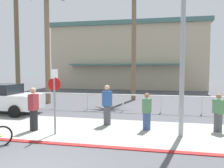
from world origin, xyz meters
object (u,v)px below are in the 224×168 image
object	(u,v)px
car_white_1	(1,98)
pedestrian_2	(218,114)
pedestrian_1	(34,111)
palm_tree_4	(133,15)
streetlight_curb	(184,21)
pedestrian_3	(147,113)
pedestrian_0	(107,107)
stop_sign_bike_lane	(55,92)
palm_tree_3	(47,23)
palm_tree_2	(16,10)

from	to	relation	value
car_white_1	pedestrian_2	distance (m)	11.32
pedestrian_1	car_white_1	bearing A→B (deg)	141.97
car_white_1	pedestrian_1	xyz separation A→B (m)	(3.78, -2.96, -0.03)
palm_tree_4	car_white_1	size ratio (longest dim) A/B	2.10
streetlight_curb	pedestrian_3	distance (m)	3.89
palm_tree_4	pedestrian_2	xyz separation A→B (m)	(4.50, -8.63, -6.10)
streetlight_curb	pedestrian_2	bearing A→B (deg)	37.90
pedestrian_2	pedestrian_0	bearing A→B (deg)	178.46
stop_sign_bike_lane	palm_tree_3	bearing A→B (deg)	119.18
palm_tree_4	palm_tree_2	bearing A→B (deg)	-168.22
pedestrian_1	palm_tree_3	bearing A→B (deg)	113.08
palm_tree_3	pedestrian_1	xyz separation A→B (m)	(2.98, -7.00, -5.02)
pedestrian_3	palm_tree_4	bearing A→B (deg)	100.36
pedestrian_0	pedestrian_1	distance (m)	3.16
palm_tree_3	car_white_1	world-z (taller)	palm_tree_3
palm_tree_3	car_white_1	distance (m)	6.47
palm_tree_3	palm_tree_4	world-z (taller)	palm_tree_4
streetlight_curb	car_white_1	xyz separation A→B (m)	(-9.68, 2.74, -3.41)
stop_sign_bike_lane	pedestrian_3	bearing A→B (deg)	21.70
pedestrian_0	pedestrian_3	xyz separation A→B (m)	(1.81, -0.47, -0.14)
pedestrian_1	pedestrian_3	xyz separation A→B (m)	(4.57, 1.07, -0.12)
streetlight_curb	pedestrian_2	world-z (taller)	streetlight_curb
palm_tree_2	palm_tree_3	bearing A→B (deg)	-19.78
pedestrian_2	pedestrian_3	bearing A→B (deg)	-173.23
palm_tree_3	pedestrian_1	bearing A→B (deg)	-66.92
streetlight_curb	pedestrian_3	xyz separation A→B (m)	(-1.33, 0.85, -3.56)
palm_tree_2	pedestrian_3	bearing A→B (deg)	-33.39
pedestrian_1	pedestrian_3	world-z (taller)	pedestrian_1
palm_tree_2	palm_tree_3	distance (m)	3.63
car_white_1	pedestrian_3	size ratio (longest dim) A/B	2.81
streetlight_curb	palm_tree_4	distance (m)	10.57
streetlight_curb	palm_tree_4	size ratio (longest dim) A/B	0.81
palm_tree_3	pedestrian_0	bearing A→B (deg)	-43.58
pedestrian_1	pedestrian_3	distance (m)	4.70
streetlight_curb	car_white_1	distance (m)	10.63
palm_tree_2	palm_tree_3	xyz separation A→B (m)	(3.18, -1.14, -1.32)
streetlight_curb	palm_tree_3	xyz separation A→B (m)	(-8.88, 6.79, 1.58)
palm_tree_2	pedestrian_0	distance (m)	12.78
stop_sign_bike_lane	pedestrian_2	world-z (taller)	stop_sign_bike_lane
palm_tree_3	car_white_1	bearing A→B (deg)	-101.20
pedestrian_0	car_white_1	bearing A→B (deg)	167.72
pedestrian_2	pedestrian_3	world-z (taller)	pedestrian_3
palm_tree_4	stop_sign_bike_lane	bearing A→B (deg)	-100.03
palm_tree_4	pedestrian_3	size ratio (longest dim) A/B	5.89
streetlight_curb	pedestrian_3	world-z (taller)	streetlight_curb
palm_tree_2	palm_tree_4	world-z (taller)	palm_tree_2
palm_tree_4	pedestrian_3	distance (m)	10.97
palm_tree_2	palm_tree_4	distance (m)	9.30
stop_sign_bike_lane	palm_tree_3	xyz separation A→B (m)	(-4.08, 7.31, 4.18)
palm_tree_3	palm_tree_4	xyz separation A→B (m)	(5.92, 3.04, 0.96)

